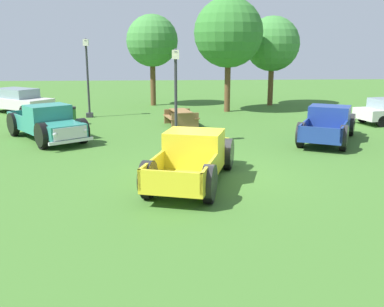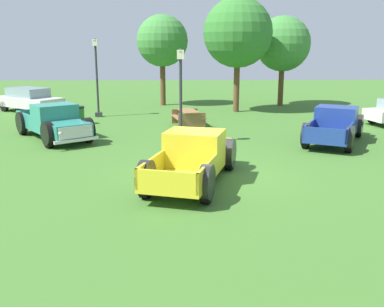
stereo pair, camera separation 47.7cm
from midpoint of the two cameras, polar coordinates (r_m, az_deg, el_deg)
The scene contains 12 objects.
ground_plane at distance 14.11m, azimuth 3.55°, elevation -2.80°, with size 80.00×80.00×0.00m, color #3D6B28.
pickup_truck_foreground at distance 13.48m, azimuth 1.41°, elevation -0.37°, with size 3.14×5.28×1.52m.
pickup_truck_behind_left at distance 20.04m, azimuth 18.68°, elevation 3.54°, with size 3.80×5.15×1.50m.
pickup_truck_behind_right at distance 20.06m, azimuth -16.47°, elevation 3.78°, with size 4.42×5.17×1.55m.
sedan_distant_b at distance 29.26m, azimuth -19.77°, elevation 6.58°, with size 4.66×4.07×1.48m.
lamp_post_near at distance 26.03m, azimuth -11.64°, elevation 9.72°, with size 0.36×0.36×4.43m.
lamp_post_far at distance 18.16m, azimuth -0.71°, elevation 7.54°, with size 0.36×0.36×3.92m.
picnic_table at distance 22.85m, azimuth 0.10°, elevation 4.87°, with size 1.84×2.08×0.78m.
trash_can at distance 23.83m, azimuth -13.80°, elevation 4.81°, with size 0.59×0.59×0.95m.
oak_tree_east at distance 31.03m, azimuth 12.06°, elevation 13.62°, with size 3.65×3.65×5.96m.
oak_tree_west at distance 27.63m, azimuth 6.42°, elevation 15.18°, with size 4.17×4.17×6.85m.
oak_tree_center at distance 30.68m, azimuth -3.40°, elevation 14.26°, with size 3.45×3.45×6.06m.
Camera 2 is at (-0.98, -13.48, 4.00)m, focal length 41.42 mm.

